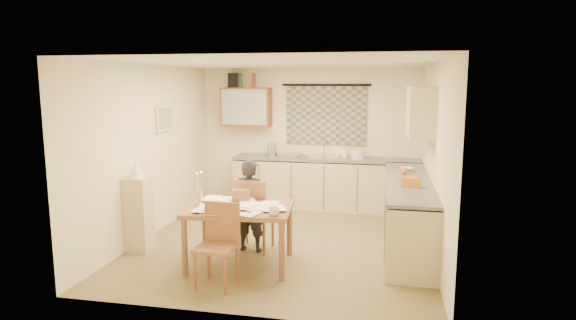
% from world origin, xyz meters
% --- Properties ---
extents(floor, '(4.00, 4.50, 0.02)m').
position_xyz_m(floor, '(0.00, 0.00, -0.01)').
color(floor, brown).
rests_on(floor, ground).
extents(ceiling, '(4.00, 4.50, 0.02)m').
position_xyz_m(ceiling, '(0.00, 0.00, 2.51)').
color(ceiling, white).
rests_on(ceiling, floor).
extents(wall_back, '(4.00, 0.02, 2.50)m').
position_xyz_m(wall_back, '(0.00, 2.26, 1.25)').
color(wall_back, '#F8EDC2').
rests_on(wall_back, floor).
extents(wall_front, '(4.00, 0.02, 2.50)m').
position_xyz_m(wall_front, '(0.00, -2.26, 1.25)').
color(wall_front, '#F8EDC2').
rests_on(wall_front, floor).
extents(wall_left, '(0.02, 4.50, 2.50)m').
position_xyz_m(wall_left, '(-2.01, 0.00, 1.25)').
color(wall_left, '#F8EDC2').
rests_on(wall_left, floor).
extents(wall_right, '(0.02, 4.50, 2.50)m').
position_xyz_m(wall_right, '(2.01, 0.00, 1.25)').
color(wall_right, '#F8EDC2').
rests_on(wall_right, floor).
extents(window_blind, '(1.45, 0.03, 1.05)m').
position_xyz_m(window_blind, '(0.30, 2.22, 1.65)').
color(window_blind, '#345D81').
rests_on(window_blind, wall_back).
extents(curtain_rod, '(1.60, 0.04, 0.04)m').
position_xyz_m(curtain_rod, '(0.30, 2.20, 2.20)').
color(curtain_rod, black).
rests_on(curtain_rod, wall_back).
extents(wall_cabinet, '(0.90, 0.34, 0.70)m').
position_xyz_m(wall_cabinet, '(-1.15, 2.08, 1.80)').
color(wall_cabinet, brown).
rests_on(wall_cabinet, wall_back).
extents(wall_cabinet_glass, '(0.84, 0.02, 0.64)m').
position_xyz_m(wall_cabinet_glass, '(-1.15, 1.91, 1.80)').
color(wall_cabinet_glass, '#99B2A5').
rests_on(wall_cabinet_glass, wall_back).
extents(upper_cabinet_right, '(0.34, 1.30, 0.70)m').
position_xyz_m(upper_cabinet_right, '(1.83, 0.55, 1.85)').
color(upper_cabinet_right, tan).
rests_on(upper_cabinet_right, wall_right).
extents(framed_print, '(0.04, 0.50, 0.40)m').
position_xyz_m(framed_print, '(-1.97, 0.40, 1.70)').
color(framed_print, '#F5F0CB').
rests_on(framed_print, wall_left).
extents(print_canvas, '(0.01, 0.42, 0.32)m').
position_xyz_m(print_canvas, '(-1.95, 0.40, 1.70)').
color(print_canvas, beige).
rests_on(print_canvas, wall_left).
extents(counter_back, '(3.30, 0.62, 0.92)m').
position_xyz_m(counter_back, '(0.34, 1.95, 0.45)').
color(counter_back, tan).
rests_on(counter_back, floor).
extents(counter_right, '(0.62, 2.95, 0.92)m').
position_xyz_m(counter_right, '(1.70, 0.24, 0.45)').
color(counter_right, tan).
rests_on(counter_right, floor).
extents(stove, '(0.55, 0.55, 0.86)m').
position_xyz_m(stove, '(1.70, -0.81, 0.43)').
color(stove, white).
rests_on(stove, floor).
extents(sink, '(0.62, 0.54, 0.10)m').
position_xyz_m(sink, '(0.30, 1.95, 0.88)').
color(sink, silver).
rests_on(sink, counter_back).
extents(tap, '(0.04, 0.04, 0.28)m').
position_xyz_m(tap, '(0.28, 2.13, 1.06)').
color(tap, silver).
rests_on(tap, counter_back).
extents(dish_rack, '(0.42, 0.38, 0.06)m').
position_xyz_m(dish_rack, '(-0.29, 1.95, 0.95)').
color(dish_rack, silver).
rests_on(dish_rack, counter_back).
extents(kettle, '(0.20, 0.20, 0.24)m').
position_xyz_m(kettle, '(-0.64, 1.95, 1.04)').
color(kettle, silver).
rests_on(kettle, counter_back).
extents(mixing_bowl, '(0.28, 0.28, 0.16)m').
position_xyz_m(mixing_bowl, '(0.91, 1.95, 1.00)').
color(mixing_bowl, white).
rests_on(mixing_bowl, counter_back).
extents(soap_bottle, '(0.14, 0.14, 0.20)m').
position_xyz_m(soap_bottle, '(0.67, 2.00, 1.02)').
color(soap_bottle, white).
rests_on(soap_bottle, counter_back).
extents(bowl, '(0.23, 0.23, 0.05)m').
position_xyz_m(bowl, '(1.70, 0.93, 0.94)').
color(bowl, white).
rests_on(bowl, counter_right).
extents(orange_bag, '(0.25, 0.20, 0.12)m').
position_xyz_m(orange_bag, '(1.70, -0.23, 0.98)').
color(orange_bag, orange).
rests_on(orange_bag, counter_right).
extents(fruit_orange, '(0.10, 0.10, 0.10)m').
position_xyz_m(fruit_orange, '(1.65, 0.63, 0.97)').
color(fruit_orange, orange).
rests_on(fruit_orange, counter_right).
extents(speaker, '(0.20, 0.23, 0.26)m').
position_xyz_m(speaker, '(-1.41, 2.08, 2.28)').
color(speaker, black).
rests_on(speaker, wall_cabinet).
extents(bottle_green, '(0.07, 0.07, 0.26)m').
position_xyz_m(bottle_green, '(-1.26, 2.08, 2.28)').
color(bottle_green, '#195926').
rests_on(bottle_green, wall_cabinet).
extents(bottle_brown, '(0.08, 0.08, 0.26)m').
position_xyz_m(bottle_brown, '(-1.01, 2.08, 2.28)').
color(bottle_brown, brown).
rests_on(bottle_brown, wall_cabinet).
extents(dining_table, '(1.33, 1.06, 0.75)m').
position_xyz_m(dining_table, '(-0.35, -1.00, 0.38)').
color(dining_table, brown).
rests_on(dining_table, floor).
extents(chair_far, '(0.48, 0.48, 0.99)m').
position_xyz_m(chair_far, '(-0.33, -0.43, 0.31)').
color(chair_far, brown).
rests_on(chair_far, floor).
extents(chair_near, '(0.44, 0.44, 0.92)m').
position_xyz_m(chair_near, '(-0.43, -1.63, 0.28)').
color(chair_near, brown).
rests_on(chair_near, floor).
extents(person, '(0.50, 0.37, 1.25)m').
position_xyz_m(person, '(-0.38, -0.46, 0.63)').
color(person, black).
rests_on(person, floor).
extents(shelf_stand, '(0.32, 0.30, 1.00)m').
position_xyz_m(shelf_stand, '(-1.84, -0.76, 0.50)').
color(shelf_stand, tan).
rests_on(shelf_stand, floor).
extents(lampshade, '(0.20, 0.20, 0.22)m').
position_xyz_m(lampshade, '(-1.84, -0.76, 1.11)').
color(lampshade, '#F5F0CB').
rests_on(lampshade, shelf_stand).
extents(letter_rack, '(0.24, 0.17, 0.16)m').
position_xyz_m(letter_rack, '(-0.41, -0.77, 0.83)').
color(letter_rack, brown).
rests_on(letter_rack, dining_table).
extents(mug, '(0.15, 0.15, 0.10)m').
position_xyz_m(mug, '(0.15, -1.31, 0.80)').
color(mug, white).
rests_on(mug, dining_table).
extents(magazine, '(0.31, 0.34, 0.02)m').
position_xyz_m(magazine, '(-0.81, -1.26, 0.76)').
color(magazine, maroon).
rests_on(magazine, dining_table).
extents(book, '(0.36, 0.39, 0.02)m').
position_xyz_m(book, '(-0.73, -1.13, 0.76)').
color(book, orange).
rests_on(book, dining_table).
extents(orange_box, '(0.13, 0.10, 0.04)m').
position_xyz_m(orange_box, '(-0.64, -1.35, 0.77)').
color(orange_box, orange).
rests_on(orange_box, dining_table).
extents(eyeglasses, '(0.14, 0.07, 0.02)m').
position_xyz_m(eyeglasses, '(-0.19, -1.26, 0.76)').
color(eyeglasses, black).
rests_on(eyeglasses, dining_table).
extents(candle_holder, '(0.07, 0.07, 0.18)m').
position_xyz_m(candle_holder, '(-0.87, -0.97, 0.84)').
color(candle_holder, silver).
rests_on(candle_holder, dining_table).
extents(candle, '(0.02, 0.02, 0.22)m').
position_xyz_m(candle, '(-0.88, -1.02, 1.04)').
color(candle, white).
rests_on(candle, dining_table).
extents(candle_flame, '(0.02, 0.02, 0.02)m').
position_xyz_m(candle_flame, '(-0.83, -1.02, 1.16)').
color(candle_flame, '#FFCC66').
rests_on(candle_flame, dining_table).
extents(papers, '(1.19, 0.93, 0.03)m').
position_xyz_m(papers, '(-0.38, -1.00, 0.77)').
color(papers, white).
rests_on(papers, dining_table).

